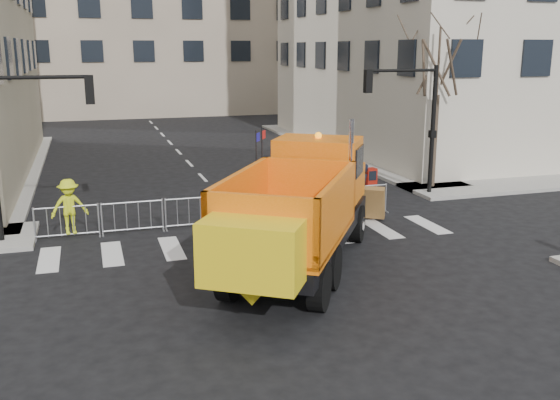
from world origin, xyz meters
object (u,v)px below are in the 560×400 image
object	(u,v)px
cop_b	(334,194)
worker	(69,207)
plow_truck	(300,207)
cop_c	(356,196)
newspaper_box	(370,181)
cop_a	(361,191)

from	to	relation	value
cop_b	worker	xyz separation A→B (m)	(-9.04, 0.57, 0.08)
plow_truck	worker	size ratio (longest dim) A/B	5.72
plow_truck	cop_b	world-z (taller)	plow_truck
cop_c	worker	bearing A→B (deg)	-68.34
cop_b	worker	bearing A→B (deg)	5.40
cop_b	newspaper_box	size ratio (longest dim) A/B	1.79
plow_truck	newspaper_box	distance (m)	9.31
cop_a	cop_c	world-z (taller)	cop_a
cop_b	newspaper_box	bearing A→B (deg)	-125.17
worker	cop_c	bearing A→B (deg)	-17.21
cop_c	newspaper_box	distance (m)	4.06
cop_b	plow_truck	bearing A→B (deg)	66.39
plow_truck	cop_a	world-z (taller)	plow_truck
cop_b	newspaper_box	xyz separation A→B (m)	(2.75, 2.83, -0.28)
cop_b	newspaper_box	distance (m)	3.95
cop_a	cop_c	size ratio (longest dim) A/B	1.02
newspaper_box	cop_b	bearing A→B (deg)	-138.07
worker	plow_truck	bearing A→B (deg)	-49.82
cop_b	newspaper_box	world-z (taller)	cop_b
plow_truck	newspaper_box	size ratio (longest dim) A/B	9.47
cop_c	newspaper_box	xyz separation A→B (m)	(2.18, 3.41, -0.30)
plow_truck	cop_b	distance (m)	5.41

